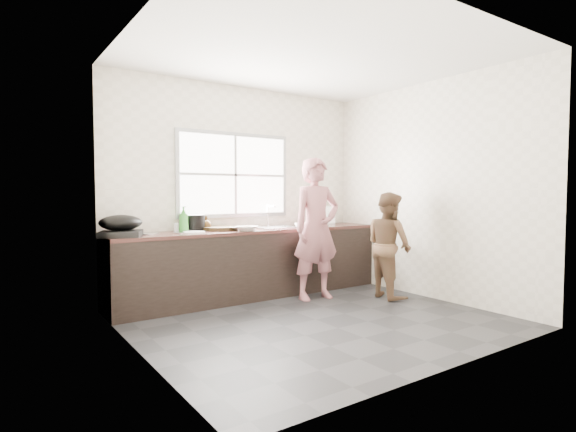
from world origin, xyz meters
TOP-DOWN VIEW (x-y plane):
  - floor at (0.00, 0.00)m, footprint 3.60×3.20m
  - ceiling at (0.00, 0.00)m, footprint 3.60×3.20m
  - wall_back at (0.00, 1.60)m, footprint 3.60×0.01m
  - wall_left at (-1.80, 0.00)m, footprint 0.01×3.20m
  - wall_right at (1.80, 0.00)m, footprint 0.01×3.20m
  - wall_front at (0.00, -1.60)m, footprint 3.60×0.01m
  - cabinet at (0.00, 1.29)m, footprint 3.60×0.62m
  - countertop at (0.00, 1.29)m, footprint 3.60×0.64m
  - sink at (0.35, 1.29)m, footprint 0.55×0.45m
  - faucet at (0.35, 1.49)m, footprint 0.02×0.02m
  - window_frame at (-0.10, 1.59)m, footprint 1.60×0.05m
  - window_glazing at (-0.10, 1.57)m, footprint 1.50×0.01m
  - woman at (0.59, 0.74)m, footprint 0.63×0.45m
  - person_side at (1.39, 0.27)m, footprint 0.62×0.73m
  - cutting_board at (-0.41, 1.37)m, footprint 0.58×0.58m
  - cleaver at (-0.30, 1.17)m, footprint 0.21×0.14m
  - bowl_mince at (-0.20, 1.08)m, footprint 0.32×0.32m
  - bowl_crabs at (0.63, 1.08)m, footprint 0.20×0.20m
  - bowl_held at (0.68, 1.08)m, footprint 0.22×0.22m
  - black_pot at (-0.72, 1.48)m, footprint 0.30×0.30m
  - plate_food at (-0.85, 1.15)m, footprint 0.31×0.31m
  - bottle_green at (-0.89, 1.35)m, footprint 0.15×0.15m
  - bottle_brown_tall at (-0.80, 1.52)m, footprint 0.08×0.08m
  - bottle_brown_short at (-0.56, 1.47)m, footprint 0.13×0.13m
  - glass_jar at (-0.94, 1.43)m, footprint 0.09×0.09m
  - burner at (-1.63, 1.24)m, footprint 0.54×0.54m
  - wok at (-1.62, 1.29)m, footprint 0.46×0.46m
  - dish_rack at (1.16, 1.37)m, footprint 0.37×0.27m
  - pot_lid_left at (-1.30, 1.34)m, footprint 0.27×0.27m
  - pot_lid_right at (-0.92, 1.25)m, footprint 0.30×0.30m

SIDE VIEW (x-z plane):
  - floor at x=0.00m, z-range -0.01..0.00m
  - cabinet at x=0.00m, z-range 0.00..0.82m
  - person_side at x=1.39m, z-range 0.00..1.33m
  - woman at x=0.59m, z-range 0.00..1.64m
  - countertop at x=0.00m, z-range 0.82..0.86m
  - sink at x=0.35m, z-range 0.85..0.88m
  - pot_lid_left at x=-1.30m, z-range 0.86..0.87m
  - pot_lid_right at x=-0.92m, z-range 0.86..0.87m
  - plate_food at x=-0.85m, z-range 0.86..0.88m
  - cutting_board at x=-0.41m, z-range 0.86..0.90m
  - bowl_crabs at x=0.63m, z-range 0.86..0.91m
  - bowl_mince at x=-0.20m, z-range 0.86..0.92m
  - burner at x=-1.63m, z-range 0.86..0.92m
  - bowl_held at x=0.68m, z-range 0.86..0.92m
  - cleaver at x=-0.30m, z-range 0.90..0.91m
  - glass_jar at x=-0.94m, z-range 0.86..0.96m
  - bottle_brown_short at x=-0.56m, z-range 0.86..1.02m
  - bottle_brown_tall at x=-0.80m, z-range 0.86..1.04m
  - black_pot at x=-0.72m, z-range 0.86..1.05m
  - dish_rack at x=1.16m, z-range 0.86..1.13m
  - wok at x=-1.62m, z-range 0.92..1.09m
  - faucet at x=0.35m, z-range 0.86..1.16m
  - bottle_green at x=-0.89m, z-range 0.86..1.17m
  - wall_back at x=0.00m, z-range 0.00..2.70m
  - wall_left at x=-1.80m, z-range 0.00..2.70m
  - wall_right at x=1.80m, z-range 0.00..2.70m
  - wall_front at x=0.00m, z-range 0.00..2.70m
  - window_glazing at x=-0.10m, z-range 1.05..2.05m
  - window_frame at x=-0.10m, z-range 1.00..2.10m
  - ceiling at x=0.00m, z-range 2.70..2.71m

